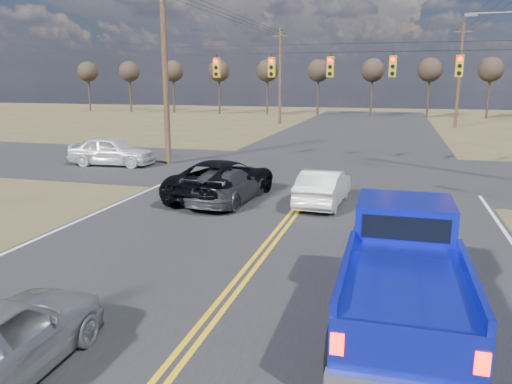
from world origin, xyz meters
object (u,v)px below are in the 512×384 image
(dgrey_car_queue, at_px, (227,185))
(pickup_truck, at_px, (403,273))
(black_suv, at_px, (223,179))
(white_car_queue, at_px, (323,187))
(cross_car_west, at_px, (112,151))

(dgrey_car_queue, bearing_deg, pickup_truck, 131.25)
(pickup_truck, relative_size, black_suv, 1.03)
(white_car_queue, bearing_deg, cross_car_west, -21.24)
(pickup_truck, distance_m, black_suv, 11.36)
(dgrey_car_queue, xyz_separation_m, cross_car_west, (-8.95, 6.43, 0.13))
(pickup_truck, distance_m, white_car_queue, 9.57)
(pickup_truck, distance_m, cross_car_west, 21.44)
(black_suv, relative_size, dgrey_car_queue, 1.21)
(black_suv, bearing_deg, dgrey_car_queue, 131.49)
(dgrey_car_queue, bearing_deg, white_car_queue, -165.74)
(white_car_queue, xyz_separation_m, dgrey_car_queue, (-3.63, -0.66, -0.01))
(white_car_queue, distance_m, cross_car_west, 13.85)
(white_car_queue, height_order, dgrey_car_queue, white_car_queue)
(pickup_truck, relative_size, dgrey_car_queue, 1.25)
(black_suv, xyz_separation_m, dgrey_car_queue, (0.38, -0.58, -0.11))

